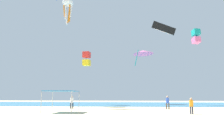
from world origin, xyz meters
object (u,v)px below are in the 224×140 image
Objects in this scene: kite_box_teal at (196,36)px; kite_octopus_white at (68,4)px; kite_parafoil_black at (164,28)px; person_near_tent at (168,101)px; kite_box_red at (87,59)px; kite_delta_pink at (143,52)px; canopy_tent at (61,92)px; person_central at (191,104)px; person_leftmost at (72,101)px.

kite_box_teal is 0.35× the size of kite_octopus_white.
person_near_tent is at bearing -104.19° from kite_parafoil_black.
kite_delta_pink is at bearing -33.27° from kite_box_red.
kite_delta_pink is (10.36, 24.40, 9.20)m from canopy_tent.
person_central is at bearing -4.64° from canopy_tent.
kite_parafoil_black reaches higher than canopy_tent.
kite_octopus_white is (-19.39, 16.74, 21.88)m from person_near_tent.
person_leftmost is 9.41m from kite_box_red.
canopy_tent is 14.29m from kite_box_red.
kite_box_teal reaches higher than kite_box_red.
kite_parafoil_black is at bearing -126.38° from person_central.
kite_delta_pink is at bearing -155.82° from person_leftmost.
canopy_tent is at bearing -172.71° from kite_box_teal.
kite_box_red is at bearing -67.13° from kite_octopus_white.
canopy_tent reaches higher than person_central.
kite_parafoil_black is 18.90m from kite_box_red.
canopy_tent is at bearing -156.21° from person_near_tent.
kite_parafoil_black is at bearing 56.23° from canopy_tent.
kite_parafoil_black is (2.10, 15.49, 15.01)m from person_near_tent.
kite_octopus_white is at bearing 145.20° from kite_delta_pink.
person_leftmost is 1.10× the size of person_central.
person_central is (13.67, -1.11, -1.29)m from canopy_tent.
canopy_tent is 2.03× the size of person_central.
person_near_tent is 7.62m from person_central.
kite_delta_pink is (11.11, 17.49, 10.40)m from person_leftmost.
kite_box_red is at bearing -171.25° from kite_delta_pink.
canopy_tent is 20.33m from kite_box_teal.
kite_box_teal is 18.00m from kite_box_red.
person_leftmost is 0.84× the size of kite_box_teal.
kite_parafoil_black is (14.65, 21.91, 13.82)m from canopy_tent.
kite_octopus_white is at bearing -102.87° from person_leftmost.
kite_box_teal reaches higher than person_near_tent.
kite_octopus_white reaches higher than person_near_tent.
kite_octopus_white is at bearing 106.44° from canopy_tent.
person_central is at bearing -60.71° from kite_octopus_white.
person_near_tent reaches higher than person_leftmost.
person_near_tent is at bearing 27.12° from canopy_tent.
kite_box_red is (-17.07, 5.32, -2.07)m from kite_box_teal.
person_near_tent reaches higher than person_central.
canopy_tent reaches higher than person_near_tent.
kite_octopus_white is (-21.49, 1.25, 6.87)m from kite_parafoil_black.
canopy_tent is at bearing -38.58° from person_central.
person_near_tent is 33.68m from kite_octopus_white.
kite_delta_pink is at bearing 93.62° from person_near_tent.
person_leftmost reaches higher than person_central.
kite_parafoil_black is (-2.38, 14.24, 5.80)m from kite_box_teal.
kite_octopus_white is (-17.19, -1.23, 11.48)m from kite_delta_pink.
canopy_tent is 1.55× the size of kite_box_teal.
kite_parafoil_black reaches higher than kite_box_red.
person_leftmost is (-13.31, 0.49, -0.01)m from person_near_tent.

